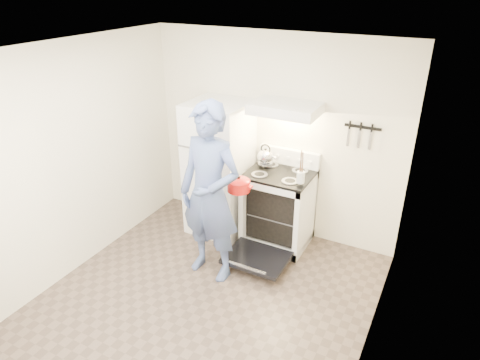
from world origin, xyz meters
name	(u,v)px	position (x,y,z in m)	size (l,w,h in m)	color
floor	(199,307)	(0.00, 0.00, 0.00)	(3.60, 3.60, 0.00)	brown
back_wall	(274,137)	(0.00, 1.80, 1.25)	(3.20, 0.02, 2.50)	beige
refrigerator	(219,168)	(-0.58, 1.45, 0.85)	(0.70, 0.70, 1.70)	white
stove_body	(278,209)	(0.23, 1.48, 0.46)	(0.76, 0.65, 0.92)	white
cooktop	(280,174)	(0.23, 1.48, 0.94)	(0.76, 0.65, 0.03)	black
backsplash	(289,157)	(0.23, 1.76, 1.05)	(0.76, 0.07, 0.20)	white
oven_door	(257,258)	(0.23, 0.88, 0.12)	(0.70, 0.54, 0.04)	black
oven_rack	(278,211)	(0.23, 1.48, 0.44)	(0.60, 0.52, 0.01)	slate
range_hood	(285,108)	(0.23, 1.55, 1.71)	(0.76, 0.50, 0.12)	white
knife_strip	(363,127)	(1.05, 1.79, 1.55)	(0.40, 0.02, 0.03)	black
pizza_stone	(275,211)	(0.21, 1.42, 0.45)	(0.35, 0.35, 0.02)	olive
tea_kettle	(265,156)	(0.00, 1.56, 1.09)	(0.24, 0.20, 0.29)	#B4B4B9
utensil_jar	(301,177)	(0.55, 1.29, 1.05)	(0.09, 0.09, 0.13)	silver
person	(210,194)	(-0.18, 0.58, 0.99)	(0.72, 0.47, 1.97)	#3E597E
dutch_oven	(239,186)	(0.01, 0.85, 1.01)	(0.32, 0.25, 0.21)	#B9150E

